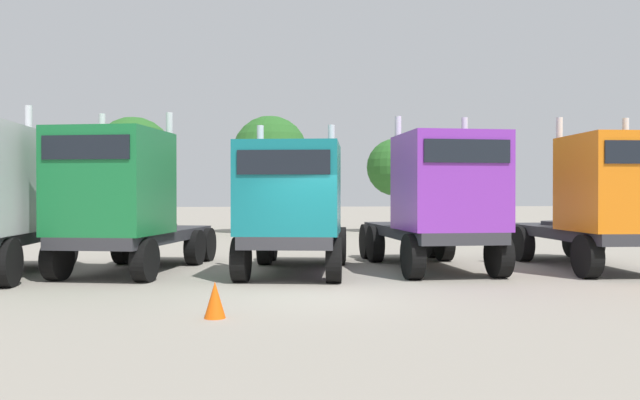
{
  "coord_description": "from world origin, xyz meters",
  "views": [
    {
      "loc": [
        -1.38,
        -12.58,
        2.05
      ],
      "look_at": [
        0.69,
        4.81,
        1.92
      ],
      "focal_mm": 35.12,
      "sensor_mm": 36.0,
      "label": 1
    }
  ],
  "objects_px": {
    "semi_truck_purple": "(440,201)",
    "semi_truck_orange": "(605,202)",
    "semi_truck_teal": "(293,207)",
    "semi_truck_green": "(121,200)",
    "traffic_cone_far": "(215,300)"
  },
  "relations": [
    {
      "from": "semi_truck_green",
      "to": "semi_truck_teal",
      "type": "distance_m",
      "value": 4.39
    },
    {
      "from": "semi_truck_teal",
      "to": "semi_truck_orange",
      "type": "relative_size",
      "value": 1.0
    },
    {
      "from": "semi_truck_purple",
      "to": "traffic_cone_far",
      "type": "height_order",
      "value": "semi_truck_purple"
    },
    {
      "from": "semi_truck_teal",
      "to": "semi_truck_purple",
      "type": "bearing_deg",
      "value": 103.5
    },
    {
      "from": "semi_truck_teal",
      "to": "traffic_cone_far",
      "type": "distance_m",
      "value": 5.77
    },
    {
      "from": "semi_truck_purple",
      "to": "semi_truck_green",
      "type": "bearing_deg",
      "value": -94.0
    },
    {
      "from": "semi_truck_teal",
      "to": "semi_truck_purple",
      "type": "relative_size",
      "value": 0.99
    },
    {
      "from": "semi_truck_green",
      "to": "semi_truck_teal",
      "type": "xyz_separation_m",
      "value": [
        4.35,
        -0.61,
        -0.17
      ]
    },
    {
      "from": "semi_truck_purple",
      "to": "semi_truck_orange",
      "type": "relative_size",
      "value": 1.0
    },
    {
      "from": "semi_truck_purple",
      "to": "semi_truck_orange",
      "type": "xyz_separation_m",
      "value": [
        4.4,
        -0.41,
        -0.02
      ]
    },
    {
      "from": "semi_truck_green",
      "to": "semi_truck_teal",
      "type": "bearing_deg",
      "value": 95.84
    },
    {
      "from": "semi_truck_purple",
      "to": "traffic_cone_far",
      "type": "distance_m",
      "value": 8.05
    },
    {
      "from": "semi_truck_teal",
      "to": "traffic_cone_far",
      "type": "height_order",
      "value": "semi_truck_teal"
    },
    {
      "from": "semi_truck_purple",
      "to": "semi_truck_orange",
      "type": "height_order",
      "value": "semi_truck_purple"
    },
    {
      "from": "semi_truck_orange",
      "to": "traffic_cone_far",
      "type": "relative_size",
      "value": 10.53
    }
  ]
}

